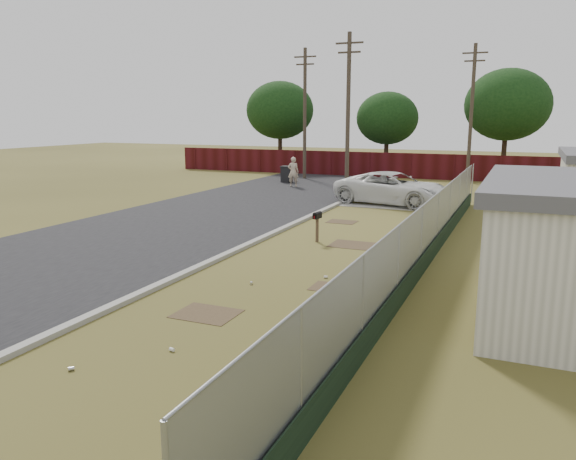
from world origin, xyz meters
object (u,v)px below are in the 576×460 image
at_px(mailbox, 317,218).
at_px(pedestrian, 293,172).
at_px(pickup_truck, 394,188).
at_px(trash_bin, 287,174).
at_px(fire_hydrant, 302,361).

xyz_separation_m(mailbox, pedestrian, (-6.84, 14.26, 0.08)).
relative_size(mailbox, pickup_truck, 0.19).
relative_size(pedestrian, trash_bin, 1.72).
distance_m(pickup_truck, trash_bin, 11.06).
distance_m(pickup_truck, pedestrian, 8.75).
bearing_deg(mailbox, fire_hydrant, -71.19).
bearing_deg(trash_bin, mailbox, -63.42).
bearing_deg(mailbox, pickup_truck, 86.58).
bearing_deg(mailbox, trash_bin, 116.58).
bearing_deg(pickup_truck, trash_bin, 64.13).
height_order(mailbox, pickup_truck, pickup_truck).
bearing_deg(fire_hydrant, pedestrian, 112.87).
distance_m(mailbox, trash_bin, 18.31).
bearing_deg(pickup_truck, pedestrian, 69.71).
height_order(mailbox, trash_bin, trash_bin).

